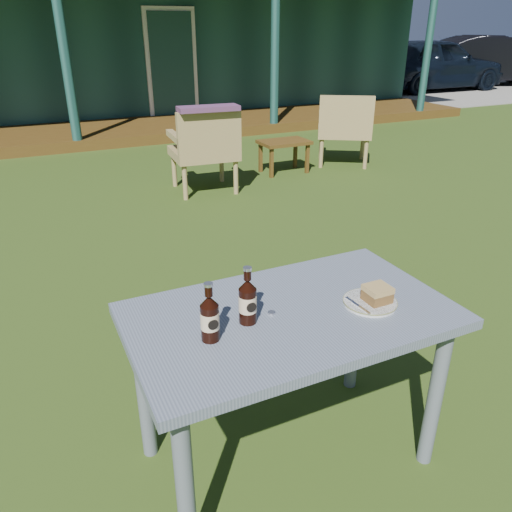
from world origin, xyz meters
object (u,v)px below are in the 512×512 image
car_far (490,61)px  plate (370,302)px  cola_bottle_far (210,318)px  cake_slice (377,294)px  side_table (284,145)px  cola_bottle_near (248,301)px  car_near (433,64)px  cafe_table (290,334)px  armchair_left (205,146)px  armchair_right (345,126)px

car_far → plate: car_far is taller
plate → cola_bottle_far: bearing=176.4°
cake_slice → cola_bottle_far: (-0.65, 0.05, 0.04)m
side_table → cola_bottle_near: bearing=-120.1°
car_near → plate: size_ratio=20.72×
cake_slice → cola_bottle_near: (-0.49, 0.10, 0.04)m
car_far → side_table: (-10.61, -6.32, -0.38)m
cafe_table → plate: size_ratio=5.88×
car_far → cola_bottle_far: 16.74m
armchair_left → side_table: (1.16, 0.36, -0.17)m
plate → cola_bottle_near: size_ratio=0.94×
armchair_right → armchair_left: bearing=-170.0°
cola_bottle_far → cake_slice: bearing=-4.5°
cake_slice → cola_bottle_far: cola_bottle_far is taller
car_near → armchair_left: size_ratio=4.68×
cola_bottle_near → car_near: bearing=44.1°
armchair_left → car_near: bearing=34.6°
cola_bottle_far → side_table: cola_bottle_far is taller
car_far → cola_bottle_far: (-13.11, -10.40, 0.09)m
cafe_table → cola_bottle_far: bearing=-172.6°
plate → cake_slice: 0.04m
car_far → cola_bottle_near: size_ratio=20.21×
car_near → cola_bottle_near: 14.29m
cake_slice → armchair_right: 4.96m
cake_slice → cola_bottle_far: bearing=175.5°
cake_slice → side_table: 4.54m
side_table → armchair_left: bearing=-162.6°
car_near → cake_slice: size_ratio=45.94×
car_near → armchair_right: size_ratio=4.67×
cafe_table → cola_bottle_far: 0.38m
plate → cola_bottle_near: 0.48m
car_far → cake_slice: car_far is taller
cake_slice → cola_bottle_near: bearing=168.9°
plate → cola_bottle_far: cola_bottle_far is taller
side_table → plate: bearing=-114.4°
armchair_left → armchair_right: armchair_right is taller
cola_bottle_near → side_table: cola_bottle_near is taller
car_near → cola_bottle_near: (-10.27, -9.94, 0.09)m
car_far → armchair_right: (-9.73, -6.32, -0.21)m
armchair_left → side_table: armchair_left is taller
car_near → cafe_table: car_near is taller
car_far → cafe_table: size_ratio=3.64×
cola_bottle_far → side_table: size_ratio=0.36×
car_near → cake_slice: 14.01m
cake_slice → armchair_right: bearing=56.5°
plate → armchair_left: armchair_left is taller
cola_bottle_near → armchair_right: bearing=51.4°
cake_slice → side_table: size_ratio=0.15×
armchair_left → cafe_table: bearing=-105.3°
car_far → plate: size_ratio=21.42×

